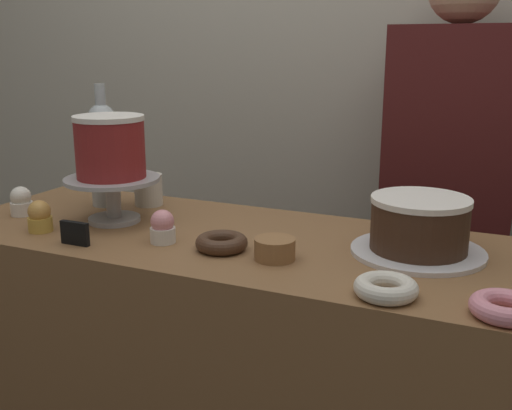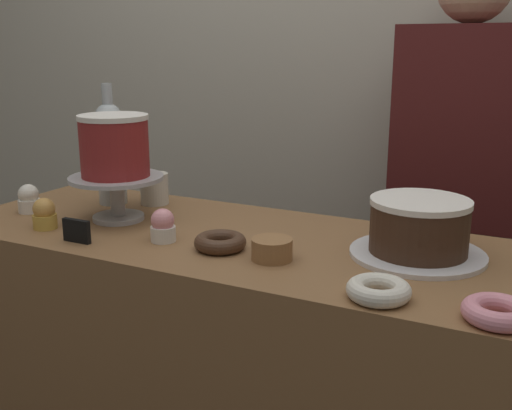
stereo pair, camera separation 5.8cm
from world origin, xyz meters
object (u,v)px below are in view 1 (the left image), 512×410
white_layer_cake (110,147)px  cupcake_strawberry (163,227)px  cake_stand_pedestal (113,191)px  donut_chocolate (222,242)px  cupcake_caramel (40,217)px  cupcake_vanilla (21,202)px  donut_pink (505,307)px  cookie_stack (275,249)px  donut_sugar (386,288)px  chocolate_round_cake (420,223)px  wine_bottle_clear (104,153)px  barista_figure (445,222)px  price_sign_chalkboard (75,233)px  coffee_cup_ceramic (148,190)px

white_layer_cake → cupcake_strawberry: 0.27m
cake_stand_pedestal → donut_chocolate: (0.34, -0.08, -0.06)m
cupcake_caramel → cupcake_vanilla: bearing=148.5°
donut_pink → cookie_stack: (-0.44, 0.10, 0.01)m
cake_stand_pedestal → cookie_stack: 0.48m
cupcake_vanilla → donut_sugar: size_ratio=0.66×
cake_stand_pedestal → chocolate_round_cake: bearing=4.9°
white_layer_cake → wine_bottle_clear: (-0.12, 0.12, -0.04)m
chocolate_round_cake → wine_bottle_clear: wine_bottle_clear is taller
chocolate_round_cake → donut_chocolate: (-0.39, -0.14, -0.05)m
cupcake_caramel → barista_figure: size_ratio=0.05×
wine_bottle_clear → donut_chocolate: (0.46, -0.21, -0.13)m
cupcake_strawberry → donut_chocolate: (0.14, 0.01, -0.02)m
cupcake_vanilla → donut_chocolate: (0.59, -0.03, -0.02)m
white_layer_cake → cookie_stack: bearing=-11.0°
barista_figure → cake_stand_pedestal: bearing=-138.4°
cupcake_strawberry → donut_sugar: cupcake_strawberry is taller
white_layer_cake → barista_figure: 0.99m
cake_stand_pedestal → donut_sugar: size_ratio=2.06×
white_layer_cake → donut_pink: bearing=-11.9°
cake_stand_pedestal → donut_pink: cake_stand_pedestal is taller
cupcake_caramel → cookie_stack: bearing=4.7°
donut_pink → cake_stand_pedestal: bearing=168.1°
white_layer_cake → price_sign_chalkboard: bearing=-79.6°
white_layer_cake → cookie_stack: white_layer_cake is taller
cupcake_caramel → coffee_cup_ceramic: (0.09, 0.31, 0.01)m
donut_sugar → cookie_stack: (-0.25, 0.10, 0.01)m
cupcake_strawberry → barista_figure: bearing=54.7°
cupcake_strawberry → barista_figure: size_ratio=0.05×
cupcake_caramel → donut_chocolate: (0.45, 0.05, -0.02)m
donut_chocolate → cupcake_vanilla: bearing=176.7°
price_sign_chalkboard → coffee_cup_ceramic: 0.36m
cookie_stack → donut_sugar: bearing=-21.4°
barista_figure → cupcake_strawberry: bearing=-125.3°
chocolate_round_cake → cookie_stack: size_ratio=2.42×
cupcake_vanilla → cookie_stack: 0.72m
chocolate_round_cake → cupcake_caramel: 0.86m
cake_stand_pedestal → cookie_stack: bearing=-11.0°
cake_stand_pedestal → white_layer_cake: white_layer_cake is taller
cake_stand_pedestal → chocolate_round_cake: 0.73m
cupcake_vanilla → barista_figure: size_ratio=0.05×
chocolate_round_cake → cupcake_vanilla: (-0.98, -0.11, -0.03)m
chocolate_round_cake → price_sign_chalkboard: 0.74m
donut_sugar → cupcake_caramel: bearing=176.5°
coffee_cup_ceramic → cupcake_strawberry: bearing=-50.9°
cake_stand_pedestal → cupcake_caramel: bearing=-128.1°
price_sign_chalkboard → chocolate_round_cake: bearing=19.5°
donut_sugar → price_sign_chalkboard: price_sign_chalkboard is taller
donut_sugar → donut_pink: size_ratio=1.00×
cake_stand_pedestal → barista_figure: barista_figure is taller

